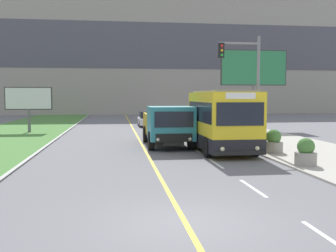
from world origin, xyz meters
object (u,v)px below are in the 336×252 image
(billboard_small, at_px, (29,100))
(planter_round_second, at_px, (274,142))
(car_distant, at_px, (148,119))
(billboard_large, at_px, (254,70))
(dump_truck, at_px, (168,126))
(city_bus, at_px, (223,121))
(traffic_light_mast, at_px, (247,78))
(planter_round_near, at_px, (306,153))

(billboard_small, distance_m, planter_round_second, 20.48)
(car_distant, distance_m, billboard_large, 11.22)
(dump_truck, bearing_deg, billboard_small, 133.08)
(city_bus, height_order, planter_round_second, city_bus)
(traffic_light_mast, xyz_separation_m, planter_round_second, (0.93, -1.52, -3.29))
(traffic_light_mast, distance_m, planter_round_second, 3.75)
(billboard_small, relative_size, planter_round_second, 3.13)
(dump_truck, xyz_separation_m, traffic_light_mast, (4.00, -1.83, 2.68))
(traffic_light_mast, relative_size, planter_round_second, 5.20)
(city_bus, distance_m, dump_truck, 3.49)
(dump_truck, height_order, billboard_small, billboard_small)
(planter_round_second, bearing_deg, car_distant, 103.68)
(city_bus, relative_size, dump_truck, 0.89)
(car_distant, bearing_deg, billboard_small, -150.58)
(traffic_light_mast, height_order, billboard_large, billboard_large)
(car_distant, xyz_separation_m, planter_round_near, (4.62, -23.35, -0.10))
(traffic_light_mast, distance_m, planter_round_near, 6.25)
(traffic_light_mast, bearing_deg, dump_truck, 155.39)
(city_bus, xyz_separation_m, billboard_small, (-12.45, 12.98, 1.01))
(traffic_light_mast, bearing_deg, billboard_large, 68.70)
(billboard_large, relative_size, planter_round_near, 6.15)
(city_bus, bearing_deg, car_distant, 97.28)
(dump_truck, height_order, planter_round_near, dump_truck)
(traffic_light_mast, height_order, planter_round_second, traffic_light_mast)
(car_distant, relative_size, billboard_large, 0.61)
(dump_truck, height_order, billboard_large, billboard_large)
(traffic_light_mast, bearing_deg, planter_round_near, -81.66)
(planter_round_second, bearing_deg, traffic_light_mast, 121.36)
(city_bus, distance_m, planter_round_second, 2.79)
(dump_truck, relative_size, car_distant, 1.55)
(car_distant, bearing_deg, city_bus, -82.72)
(city_bus, bearing_deg, planter_round_near, -64.55)
(dump_truck, relative_size, billboard_large, 0.95)
(billboard_small, xyz_separation_m, planter_round_second, (14.84, -13.96, -2.03))
(planter_round_near, bearing_deg, traffic_light_mast, 98.34)
(city_bus, height_order, billboard_large, billboard_large)
(planter_round_near, height_order, planter_round_second, planter_round_second)
(city_bus, xyz_separation_m, planter_round_near, (2.24, -4.70, -1.04))
(billboard_large, xyz_separation_m, billboard_small, (-19.07, -0.79, -2.63))
(billboard_small, bearing_deg, dump_truck, -46.92)
(planter_round_second, bearing_deg, city_bus, 157.67)
(city_bus, xyz_separation_m, dump_truck, (-2.53, 2.37, -0.41))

